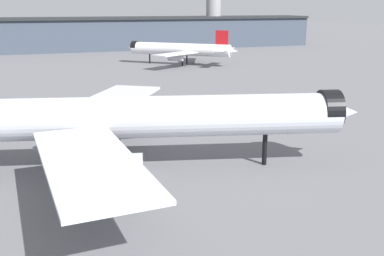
% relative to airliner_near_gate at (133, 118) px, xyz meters
% --- Properties ---
extents(ground, '(900.00, 900.00, 0.00)m').
position_rel_airliner_near_gate_xyz_m(ground, '(-0.69, -2.46, -7.20)').
color(ground, slate).
extents(airliner_near_gate, '(60.40, 54.05, 16.36)m').
position_rel_airliner_near_gate_xyz_m(airliner_near_gate, '(0.00, 0.00, 0.00)').
color(airliner_near_gate, silver).
rests_on(airliner_near_gate, ground).
extents(airliner_far_taxiway, '(36.36, 37.66, 13.27)m').
position_rel_airliner_near_gate_xyz_m(airliner_far_taxiway, '(52.83, 100.31, -1.36)').
color(airliner_far_taxiway, white).
rests_on(airliner_far_taxiway, ground).
extents(terminal_building, '(228.68, 50.56, 29.38)m').
position_rel_airliner_near_gate_xyz_m(terminal_building, '(44.65, 173.47, 1.25)').
color(terminal_building, '#3D4756').
rests_on(terminal_building, ground).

